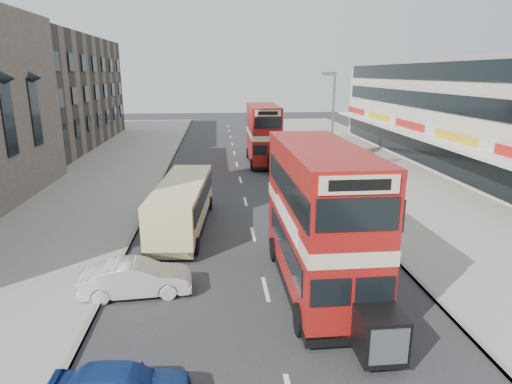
# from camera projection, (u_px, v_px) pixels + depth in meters

# --- Properties ---
(ground) EXTENTS (160.00, 160.00, 0.00)m
(ground) POSITION_uv_depth(u_px,v_px,m) (272.00, 317.00, 15.07)
(ground) COLOR #28282B
(ground) RESTS_ON ground
(road_surface) EXTENTS (12.00, 90.00, 0.01)m
(road_surface) POSITION_uv_depth(u_px,v_px,m) (240.00, 180.00, 34.29)
(road_surface) COLOR #28282B
(road_surface) RESTS_ON ground
(pavement_right) EXTENTS (12.00, 90.00, 0.15)m
(pavement_right) POSITION_uv_depth(u_px,v_px,m) (390.00, 176.00, 35.30)
(pavement_right) COLOR gray
(pavement_right) RESTS_ON ground
(pavement_left) EXTENTS (12.00, 90.00, 0.15)m
(pavement_left) POSITION_uv_depth(u_px,v_px,m) (82.00, 182.00, 33.25)
(pavement_left) COLOR gray
(pavement_left) RESTS_ON ground
(kerb_left) EXTENTS (0.20, 90.00, 0.16)m
(kerb_left) POSITION_uv_depth(u_px,v_px,m) (161.00, 181.00, 33.76)
(kerb_left) COLOR gray
(kerb_left) RESTS_ON ground
(kerb_right) EXTENTS (0.20, 90.00, 0.16)m
(kerb_right) POSITION_uv_depth(u_px,v_px,m) (317.00, 177.00, 34.79)
(kerb_right) COLOR gray
(kerb_right) RESTS_ON ground
(brick_terrace) EXTENTS (14.00, 28.00, 12.00)m
(brick_terrace) POSITION_uv_depth(u_px,v_px,m) (30.00, 92.00, 48.16)
(brick_terrace) COLOR #66594C
(brick_terrace) RESTS_ON ground
(commercial_row) EXTENTS (9.90, 46.20, 9.30)m
(commercial_row) POSITION_uv_depth(u_px,v_px,m) (478.00, 115.00, 36.69)
(commercial_row) COLOR beige
(commercial_row) RESTS_ON ground
(street_lamp) EXTENTS (1.00, 0.20, 8.12)m
(street_lamp) POSITION_uv_depth(u_px,v_px,m) (332.00, 120.00, 31.68)
(street_lamp) COLOR slate
(street_lamp) RESTS_ON ground
(bus_main) EXTENTS (2.78, 9.73, 5.35)m
(bus_main) POSITION_uv_depth(u_px,v_px,m) (320.00, 219.00, 16.40)
(bus_main) COLOR black
(bus_main) RESTS_ON ground
(bus_second) EXTENTS (2.61, 9.27, 5.10)m
(bus_second) POSITION_uv_depth(u_px,v_px,m) (263.00, 134.00, 39.95)
(bus_second) COLOR black
(bus_second) RESTS_ON ground
(coach) EXTENTS (2.99, 9.16, 2.39)m
(coach) POSITION_uv_depth(u_px,v_px,m) (183.00, 204.00, 23.16)
(coach) COLOR black
(coach) RESTS_ON ground
(car_left_front) EXTENTS (4.15, 1.74, 1.33)m
(car_left_front) POSITION_uv_depth(u_px,v_px,m) (137.00, 278.00, 16.40)
(car_left_front) COLOR silver
(car_left_front) RESTS_ON ground
(car_right_a) EXTENTS (4.83, 2.23, 1.37)m
(car_right_a) POSITION_uv_depth(u_px,v_px,m) (309.00, 182.00, 30.78)
(car_right_a) COLOR maroon
(car_right_a) RESTS_ON ground
(car_right_b) EXTENTS (4.87, 2.39, 1.33)m
(car_right_b) POSITION_uv_depth(u_px,v_px,m) (305.00, 166.00, 36.36)
(car_right_b) COLOR #C16413
(car_right_b) RESTS_ON ground
(pedestrian_near) EXTENTS (0.80, 0.74, 1.79)m
(pedestrian_near) POSITION_uv_depth(u_px,v_px,m) (368.00, 187.00, 28.07)
(pedestrian_near) COLOR gray
(pedestrian_near) RESTS_ON pavement_right
(pedestrian_far) EXTENTS (1.12, 0.63, 1.80)m
(pedestrian_far) POSITION_uv_depth(u_px,v_px,m) (325.00, 144.00, 45.01)
(pedestrian_far) COLOR gray
(pedestrian_far) RESTS_ON pavement_right
(cyclist) EXTENTS (0.85, 1.97, 2.18)m
(cyclist) POSITION_uv_depth(u_px,v_px,m) (296.00, 177.00, 32.20)
(cyclist) COLOR gray
(cyclist) RESTS_ON ground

